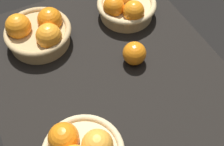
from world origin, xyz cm
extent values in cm
cube|color=black|center=(0.00, 0.00, 1.50)|extent=(84.00, 72.00, 3.00)
cylinder|color=tan|center=(-22.63, -14.67, 5.66)|extent=(20.16, 20.16, 5.32)
torus|color=tan|center=(-22.63, -14.67, 8.32)|extent=(22.13, 22.13, 1.96)
sphere|color=orange|center=(-24.15, -9.62, 9.77)|extent=(8.37, 8.37, 8.37)
sphere|color=orange|center=(-25.27, -19.89, 10.30)|extent=(8.37, 8.37, 8.37)
sphere|color=orange|center=(-17.33, -12.41, 9.79)|extent=(8.37, 8.37, 8.37)
sphere|color=#F49E33|center=(22.69, -14.13, 9.78)|extent=(8.10, 8.10, 8.10)
sphere|color=orange|center=(16.70, -20.89, 8.91)|extent=(8.10, 8.10, 8.10)
cylinder|color=tan|center=(-21.20, 17.75, 5.56)|extent=(19.04, 19.04, 5.11)
torus|color=tan|center=(-21.20, 17.75, 8.11)|extent=(21.13, 21.13, 2.09)
sphere|color=orange|center=(-15.29, 17.19, 9.76)|extent=(7.44, 7.44, 7.44)
sphere|color=orange|center=(-20.39, 12.20, 9.78)|extent=(7.44, 7.44, 7.44)
sphere|color=orange|center=(-1.04, 9.77, 6.80)|extent=(7.60, 7.60, 7.60)
camera|label=1|loc=(51.76, -24.65, 82.68)|focal=49.84mm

